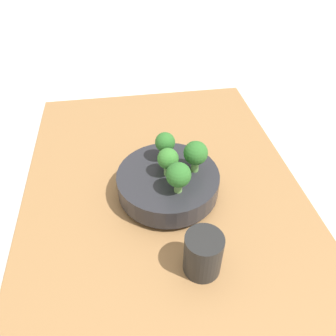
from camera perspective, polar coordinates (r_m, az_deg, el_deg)
ground_plane at (r=0.88m, az=-0.82°, el=-4.98°), size 6.00×6.00×0.00m
table at (r=0.87m, az=-0.83°, el=-4.28°), size 1.00×0.72×0.03m
bowl at (r=0.82m, az=0.00°, el=-2.55°), size 0.25×0.25×0.07m
broccoli_floret_center at (r=0.77m, az=0.00°, el=1.47°), size 0.05×0.05×0.07m
broccoli_floret_back at (r=0.78m, az=4.84°, el=2.50°), size 0.06×0.06×0.08m
broccoli_floret_right at (r=0.72m, az=1.84°, el=-1.31°), size 0.06×0.06×0.08m
broccoli_floret_left at (r=0.81m, az=-0.51°, el=4.14°), size 0.05×0.05×0.08m
cup at (r=0.67m, az=6.12°, el=-14.64°), size 0.08×0.08×0.10m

